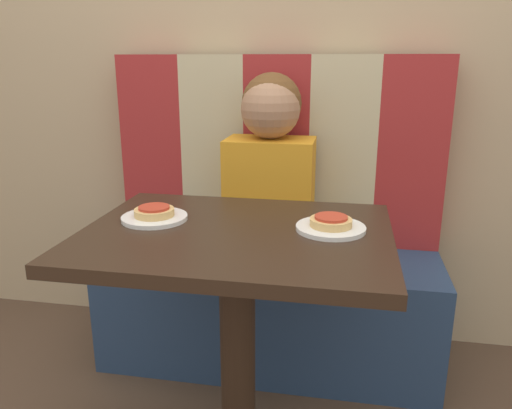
% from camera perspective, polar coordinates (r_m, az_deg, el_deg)
% --- Properties ---
extents(wall_back, '(7.00, 0.05, 2.60)m').
position_cam_1_polar(wall_back, '(2.10, 3.01, 19.45)').
color(wall_back, tan).
rests_on(wall_back, ground_plane).
extents(booth_seat, '(1.30, 0.46, 0.46)m').
position_cam_1_polar(booth_seat, '(2.05, 1.49, -11.55)').
color(booth_seat, navy).
rests_on(booth_seat, ground_plane).
extents(booth_backrest, '(1.30, 0.09, 0.75)m').
position_cam_1_polar(booth_backrest, '(2.03, 2.44, 6.18)').
color(booth_backrest, maroon).
rests_on(booth_backrest, booth_seat).
extents(dining_table, '(0.81, 0.63, 0.75)m').
position_cam_1_polar(dining_table, '(1.37, -2.20, -7.87)').
color(dining_table, black).
rests_on(dining_table, ground_plane).
extents(person, '(0.32, 0.24, 0.68)m').
position_cam_1_polar(person, '(1.85, 1.64, 4.86)').
color(person, orange).
rests_on(person, booth_seat).
extents(plate_left, '(0.18, 0.18, 0.01)m').
position_cam_1_polar(plate_left, '(1.43, -11.51, -1.49)').
color(plate_left, white).
rests_on(plate_left, dining_table).
extents(plate_right, '(0.18, 0.18, 0.01)m').
position_cam_1_polar(plate_right, '(1.33, 8.53, -2.67)').
color(plate_right, white).
rests_on(plate_right, dining_table).
extents(pizza_left, '(0.11, 0.11, 0.03)m').
position_cam_1_polar(pizza_left, '(1.42, -11.56, -0.78)').
color(pizza_left, tan).
rests_on(pizza_left, plate_left).
extents(pizza_right, '(0.11, 0.11, 0.03)m').
position_cam_1_polar(pizza_right, '(1.32, 8.56, -1.92)').
color(pizza_right, tan).
rests_on(pizza_right, plate_right).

